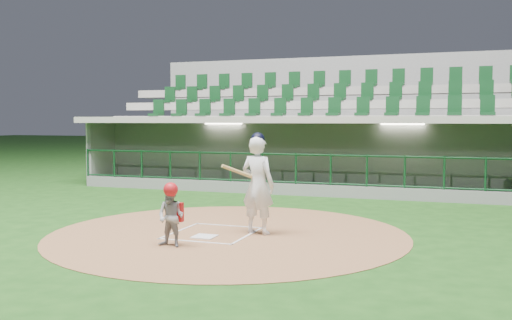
# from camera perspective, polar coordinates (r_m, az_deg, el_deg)

# --- Properties ---
(ground) EXTENTS (120.00, 120.00, 0.00)m
(ground) POSITION_cam_1_polar(r_m,az_deg,el_deg) (11.88, -3.76, -7.11)
(ground) COLOR #174012
(ground) RESTS_ON ground
(dirt_circle) EXTENTS (7.20, 7.20, 0.01)m
(dirt_circle) POSITION_cam_1_polar(r_m,az_deg,el_deg) (11.59, -2.78, -7.36)
(dirt_circle) COLOR brown
(dirt_circle) RESTS_ON ground
(home_plate) EXTENTS (0.43, 0.43, 0.02)m
(home_plate) POSITION_cam_1_polar(r_m,az_deg,el_deg) (11.25, -5.18, -7.63)
(home_plate) COLOR silver
(home_plate) RESTS_ON dirt_circle
(batter_box_chalk) EXTENTS (1.55, 1.80, 0.01)m
(batter_box_chalk) POSITION_cam_1_polar(r_m,az_deg,el_deg) (11.61, -4.35, -7.29)
(batter_box_chalk) COLOR silver
(batter_box_chalk) RESTS_ON ground
(dugout_structure) EXTENTS (16.40, 3.70, 3.00)m
(dugout_structure) POSITION_cam_1_polar(r_m,az_deg,el_deg) (19.10, 6.01, -0.01)
(dugout_structure) COLOR slate
(dugout_structure) RESTS_ON ground
(seating_deck) EXTENTS (17.00, 6.72, 5.15)m
(seating_deck) POSITION_cam_1_polar(r_m,az_deg,el_deg) (22.12, 7.45, 1.73)
(seating_deck) COLOR slate
(seating_deck) RESTS_ON ground
(batter) EXTENTS (0.93, 0.94, 2.03)m
(batter) POSITION_cam_1_polar(r_m,az_deg,el_deg) (11.39, 0.17, -2.38)
(batter) COLOR white
(batter) RESTS_ON dirt_circle
(catcher) EXTENTS (0.56, 0.46, 1.16)m
(catcher) POSITION_cam_1_polar(r_m,az_deg,el_deg) (10.40, -8.48, -5.43)
(catcher) COLOR gray
(catcher) RESTS_ON dirt_circle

